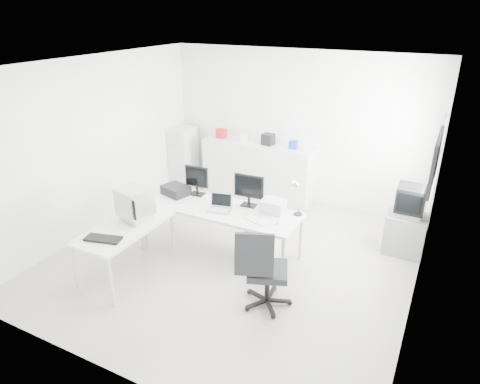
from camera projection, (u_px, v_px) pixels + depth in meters
The scene contains 30 objects.
floor at pixel (234, 258), 6.41m from camera, with size 5.00×5.00×0.01m, color silver.
ceiling at pixel (233, 65), 5.29m from camera, with size 5.00×5.00×0.01m, color white.
back_wall at pixel (297, 128), 7.89m from camera, with size 5.00×0.02×2.80m, color white.
left_wall at pixel (97, 146), 6.90m from camera, with size 0.02×5.00×2.80m, color white.
right_wall at pixel (429, 206), 4.81m from camera, with size 0.02×5.00×2.80m, color white.
window at pixel (439, 158), 5.72m from camera, with size 0.02×1.20×1.10m, color white, non-canonical shape.
wall_picture at pixel (435, 161), 4.70m from camera, with size 0.04×0.90×0.60m, color black, non-canonical shape.
main_desk at pixel (220, 230), 6.43m from camera, with size 2.40×0.80×0.75m, color silver, non-canonical shape.
side_desk at pixel (128, 251), 5.89m from camera, with size 0.70×1.40×0.75m, color silver, non-canonical shape.
drawer_pedestal at pixel (264, 244), 6.21m from camera, with size 0.40×0.50×0.60m, color silver.
inkjet_printer at pixel (176, 190), 6.69m from camera, with size 0.40×0.31×0.14m, color black.
lcd_monitor_small at pixel (197, 180), 6.62m from camera, with size 0.38×0.22×0.48m, color black, non-canonical shape.
lcd_monitor_large at pixel (249, 191), 6.24m from camera, with size 0.45×0.18×0.47m, color black, non-canonical shape.
laptop at pixel (219, 203), 6.13m from camera, with size 0.36×0.37×0.24m, color #B7B7BA, non-canonical shape.
white_keyboard at pixel (256, 220), 5.88m from camera, with size 0.38×0.12×0.02m, color silver.
white_mouse at pixel (277, 222), 5.79m from camera, with size 0.06×0.06×0.06m, color silver.
laser_printer at pixel (273, 206), 6.11m from camera, with size 0.32×0.28×0.19m, color #BBBBBB.
desk_lamp at pixel (299, 198), 5.97m from camera, with size 0.17×0.17×0.50m, color silver, non-canonical shape.
crt_monitor at pixel (135, 202), 5.84m from camera, with size 0.44×0.44×0.51m, color #B7B7BA, non-canonical shape.
black_keyboard at pixel (103, 239), 5.41m from camera, with size 0.46×0.19×0.03m, color black.
office_chair at pixel (268, 267), 5.21m from camera, with size 0.63×0.63×1.09m, color #282A2D, non-canonical shape.
tv_cabinet at pixel (405, 234), 6.45m from camera, with size 0.57×0.47×0.63m, color gray.
crt_tv at pixel (411, 201), 6.23m from camera, with size 0.50×0.48×0.45m, color black, non-canonical shape.
sideboard at pixel (258, 170), 8.30m from camera, with size 2.17×0.54×1.08m, color silver.
clutter_box_a at pixel (221, 133), 8.38m from camera, with size 0.18×0.16×0.18m, color red.
clutter_box_b at pixel (244, 138), 8.18m from camera, with size 0.14×0.12×0.14m, color silver.
clutter_box_c at pixel (268, 139), 7.96m from camera, with size 0.21×0.19×0.21m, color black.
clutter_box_d at pixel (293, 145), 7.76m from camera, with size 0.14×0.12×0.14m, color #1936B4.
clutter_bottle at pixel (209, 130), 8.53m from camera, with size 0.07×0.07×0.22m, color silver.
filing_cabinet at pixel (183, 157), 8.82m from camera, with size 0.43×0.51×1.22m, color silver.
Camera 1 is at (2.58, -4.84, 3.47)m, focal length 32.00 mm.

